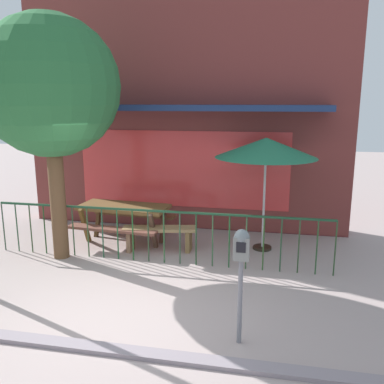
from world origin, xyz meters
TOP-DOWN VIEW (x-y plane):
  - ground at (0.00, 0.00)m, footprint 40.00×40.00m
  - pub_storefront at (0.00, 4.25)m, footprint 7.25×1.28m
  - patio_fence_front at (0.00, 1.89)m, footprint 6.11×0.04m
  - picnic_table_left at (-0.94, 2.80)m, footprint 1.90×1.49m
  - patio_umbrella at (1.84, 2.94)m, footprint 1.91×1.91m
  - patio_bench at (-0.09, 2.43)m, footprint 1.44×0.58m
  - parking_meter_near at (1.68, -0.35)m, footprint 0.18×0.17m
  - street_tree at (-1.80, 1.78)m, footprint 2.41×2.41m
  - curb_edge at (0.00, -0.83)m, footprint 10.15×0.20m

SIDE VIEW (x-z plane):
  - ground at x=0.00m, z-range 0.00..0.00m
  - curb_edge at x=0.00m, z-range -0.06..0.06m
  - patio_bench at x=-0.09m, z-range 0.11..0.59m
  - picnic_table_left at x=-0.94m, z-range 0.21..1.01m
  - patio_fence_front at x=0.00m, z-range 0.18..1.15m
  - parking_meter_near at x=1.68m, z-range 0.39..1.81m
  - patio_umbrella at x=1.84m, z-range 0.89..3.06m
  - pub_storefront at x=0.00m, z-range -0.02..5.70m
  - street_tree at x=-1.80m, z-range 0.91..5.20m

